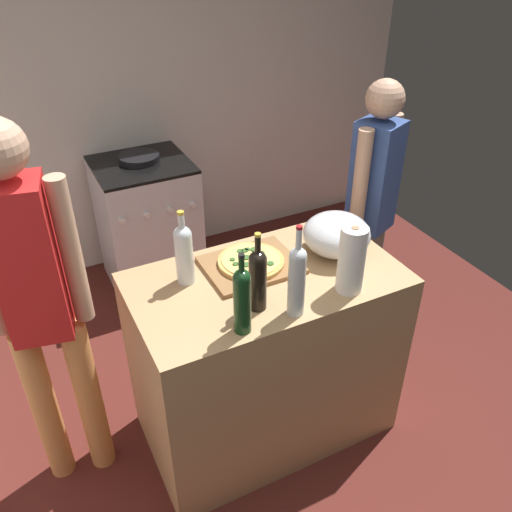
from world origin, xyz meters
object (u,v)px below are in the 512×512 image
object	(u,v)px
pizza	(251,261)
wine_bottle_clear	(184,252)
mixing_bowl	(337,235)
person_in_stripes	(38,301)
wine_bottle_green	(297,278)
paper_towel_roll	(352,260)
wine_bottle_amber	(258,277)
wine_bottle_dark	(242,298)
stove	(148,223)
person_in_red	(371,208)

from	to	relation	value
pizza	wine_bottle_clear	distance (m)	0.31
mixing_bowl	person_in_stripes	bearing A→B (deg)	173.64
wine_bottle_clear	wine_bottle_green	size ratio (longest dim) A/B	0.85
paper_towel_roll	wine_bottle_amber	world-z (taller)	wine_bottle_amber
wine_bottle_dark	stove	distance (m)	1.88
mixing_bowl	wine_bottle_dark	size ratio (longest dim) A/B	0.90
paper_towel_roll	wine_bottle_clear	bearing A→B (deg)	148.33
pizza	stove	distance (m)	1.50
person_in_red	person_in_stripes	bearing A→B (deg)	-174.15
person_in_stripes	person_in_red	bearing A→B (deg)	5.85
stove	person_in_stripes	distance (m)	1.64
wine_bottle_green	wine_bottle_dark	distance (m)	0.23
mixing_bowl	stove	size ratio (longest dim) A/B	0.33
mixing_bowl	person_in_stripes	distance (m)	1.27
paper_towel_roll	wine_bottle_green	xyz separation A→B (m)	(-0.27, -0.03, 0.02)
wine_bottle_clear	stove	bearing A→B (deg)	81.37
paper_towel_roll	person_in_red	world-z (taller)	person_in_red
pizza	wine_bottle_dark	xyz separation A→B (m)	(-0.21, -0.36, 0.12)
mixing_bowl	wine_bottle_green	size ratio (longest dim) A/B	0.78
paper_towel_roll	stove	bearing A→B (deg)	101.99
wine_bottle_green	person_in_stripes	bearing A→B (deg)	153.81
wine_bottle_dark	paper_towel_roll	bearing A→B (deg)	3.66
wine_bottle_green	person_in_stripes	xyz separation A→B (m)	(-0.88, 0.43, -0.10)
stove	person_in_stripes	world-z (taller)	person_in_stripes
wine_bottle_green	person_in_stripes	distance (m)	0.99
paper_towel_roll	person_in_red	distance (m)	0.82
wine_bottle_green	wine_bottle_amber	world-z (taller)	wine_bottle_green
wine_bottle_dark	person_in_red	xyz separation A→B (m)	(1.05, 0.61, -0.18)
person_in_stripes	wine_bottle_clear	bearing A→B (deg)	-4.53
mixing_bowl	wine_bottle_amber	distance (m)	0.54
wine_bottle_dark	person_in_red	distance (m)	1.23
stove	paper_towel_roll	bearing A→B (deg)	-78.01
stove	person_in_stripes	xyz separation A→B (m)	(-0.79, -1.33, 0.55)
wine_bottle_clear	wine_bottle_dark	distance (m)	0.40
paper_towel_roll	wine_bottle_clear	size ratio (longest dim) A/B	0.89
wine_bottle_amber	stove	xyz separation A→B (m)	(0.02, 1.67, -0.62)
mixing_bowl	wine_bottle_clear	size ratio (longest dim) A/B	0.91
mixing_bowl	person_in_red	xyz separation A→B (m)	(0.44, 0.32, -0.12)
person_in_red	wine_bottle_dark	bearing A→B (deg)	-149.98
paper_towel_roll	mixing_bowl	bearing A→B (deg)	67.16
wine_bottle_clear	pizza	bearing A→B (deg)	-5.80
wine_bottle_green	stove	bearing A→B (deg)	93.08
pizza	mixing_bowl	bearing A→B (deg)	-9.40
stove	mixing_bowl	bearing A→B (deg)	-72.02
mixing_bowl	wine_bottle_dark	distance (m)	0.68
wine_bottle_green	person_in_red	xyz separation A→B (m)	(0.83, 0.61, -0.19)
wine_bottle_dark	person_in_red	size ratio (longest dim) A/B	0.21
wine_bottle_clear	paper_towel_roll	bearing A→B (deg)	-31.67
mixing_bowl	paper_towel_roll	size ratio (longest dim) A/B	1.03
mixing_bowl	wine_bottle_green	distance (m)	0.49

